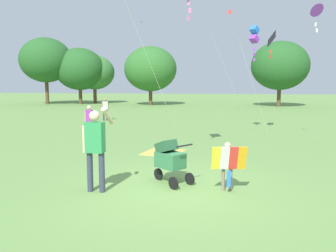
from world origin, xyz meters
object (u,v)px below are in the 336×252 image
(person_couple_left, at_px, (105,107))
(picnic_blanket, at_px, (164,152))
(kite_orange_delta, at_px, (318,12))
(stroller, at_px, (170,158))
(kite_blue_high, at_px, (254,35))
(person_adult_flyer, at_px, (95,143))
(kite_green_novelty, at_px, (271,42))
(person_red_shirt, at_px, (89,118))
(child_with_butterfly_kite, at_px, (228,162))

(person_couple_left, bearing_deg, picnic_blanket, -61.62)
(kite_orange_delta, bearing_deg, stroller, -128.65)
(kite_blue_high, height_order, person_couple_left, kite_blue_high)
(person_adult_flyer, xyz_separation_m, picnic_blanket, (0.83, 4.35, -1.05))
(stroller, relative_size, kite_orange_delta, 0.20)
(kite_blue_high, xyz_separation_m, picnic_blanket, (-3.35, -4.71, -4.38))
(kite_orange_delta, relative_size, person_couple_left, 3.84)
(kite_green_novelty, height_order, person_red_shirt, kite_green_novelty)
(person_adult_flyer, bearing_deg, kite_blue_high, 65.26)
(kite_green_novelty, height_order, kite_blue_high, kite_blue_high)
(kite_blue_high, relative_size, person_couple_left, 3.56)
(child_with_butterfly_kite, xyz_separation_m, kite_orange_delta, (3.35, 6.25, 4.20))
(kite_blue_high, height_order, picnic_blanket, kite_blue_high)
(kite_green_novelty, bearing_deg, person_adult_flyer, -118.34)
(kite_orange_delta, distance_m, kite_green_novelty, 2.83)
(picnic_blanket, bearing_deg, stroller, -79.40)
(person_couple_left, bearing_deg, kite_green_novelty, -25.99)
(person_adult_flyer, bearing_deg, person_couple_left, 106.91)
(kite_orange_delta, distance_m, person_red_shirt, 9.91)
(child_with_butterfly_kite, relative_size, stroller, 1.03)
(person_couple_left, height_order, picnic_blanket, person_couple_left)
(stroller, relative_size, person_red_shirt, 0.77)
(person_adult_flyer, distance_m, kite_green_novelty, 10.75)
(kite_orange_delta, height_order, person_couple_left, kite_orange_delta)
(child_with_butterfly_kite, height_order, picnic_blanket, child_with_butterfly_kite)
(stroller, xyz_separation_m, person_couple_left, (-5.58, 12.63, 0.19))
(person_red_shirt, bearing_deg, stroller, -56.47)
(kite_green_novelty, xyz_separation_m, person_red_shirt, (-7.75, -1.70, -3.29))
(stroller, distance_m, person_red_shirt, 7.86)
(kite_green_novelty, relative_size, person_couple_left, 3.43)
(stroller, distance_m, kite_green_novelty, 9.58)
(stroller, relative_size, person_couple_left, 0.77)
(kite_blue_high, bearing_deg, kite_orange_delta, -50.28)
(stroller, bearing_deg, kite_orange_delta, 51.35)
(person_red_shirt, distance_m, person_couple_left, 6.21)
(person_adult_flyer, height_order, person_red_shirt, person_adult_flyer)
(stroller, distance_m, kite_blue_high, 9.45)
(kite_green_novelty, relative_size, kite_blue_high, 0.96)
(person_couple_left, bearing_deg, person_red_shirt, -78.47)
(child_with_butterfly_kite, relative_size, kite_green_novelty, 0.23)
(kite_green_novelty, bearing_deg, person_red_shirt, -167.64)
(kite_green_novelty, relative_size, picnic_blanket, 3.43)
(child_with_butterfly_kite, distance_m, person_couple_left, 14.76)
(child_with_butterfly_kite, height_order, person_red_shirt, person_red_shirt)
(stroller, xyz_separation_m, picnic_blanket, (-0.66, 3.52, -0.60))
(person_red_shirt, relative_size, person_couple_left, 0.99)
(kite_blue_high, height_order, person_red_shirt, kite_blue_high)
(kite_blue_high, bearing_deg, picnic_blanket, -125.41)
(person_red_shirt, bearing_deg, child_with_butterfly_kite, -50.92)
(kite_blue_high, distance_m, person_couple_left, 10.03)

